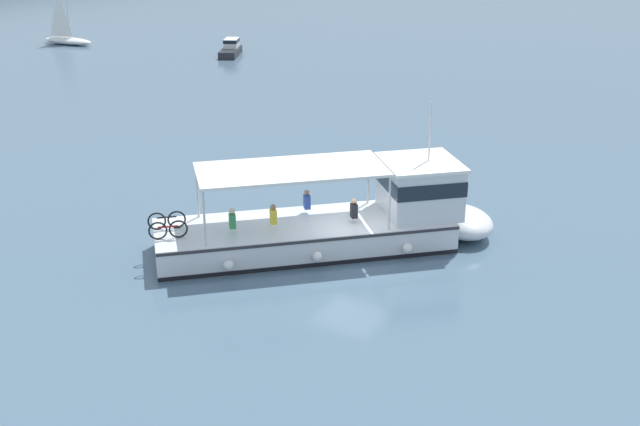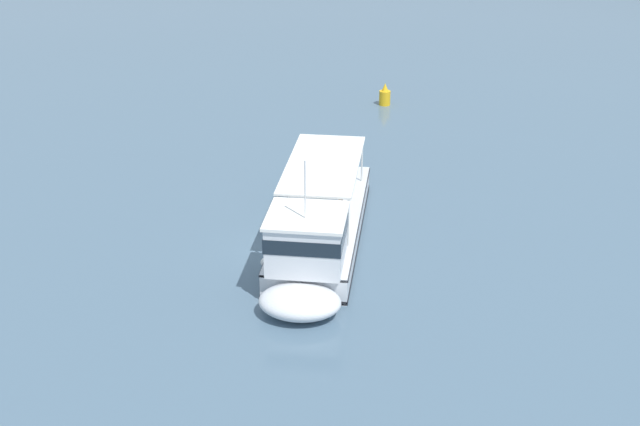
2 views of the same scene
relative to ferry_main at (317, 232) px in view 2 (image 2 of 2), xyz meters
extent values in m
plane|color=slate|center=(-0.75, -0.62, -1.02)|extent=(400.00, 400.00, 0.00)
cube|color=silver|center=(-1.09, 1.19, -0.47)|extent=(9.66, 10.12, 1.10)
ellipsoid|color=silver|center=(3.10, -3.37, -0.47)|extent=(3.66, 3.61, 1.01)
cube|color=black|center=(-1.09, 1.19, -0.92)|extent=(9.69, 10.14, 0.16)
cube|color=#2D2D33|center=(-1.09, 1.19, 0.00)|extent=(9.71, 10.16, 0.10)
cube|color=silver|center=(1.89, -2.05, 1.03)|extent=(3.76, 3.75, 1.90)
cube|color=#19232D|center=(1.89, -2.05, 1.37)|extent=(3.84, 3.83, 0.56)
cube|color=white|center=(1.89, -2.05, 2.04)|extent=(3.99, 3.98, 0.12)
cube|color=white|center=(-1.39, 1.52, 2.13)|extent=(6.70, 6.93, 0.10)
cylinder|color=silver|center=(1.81, 0.05, 1.08)|extent=(0.08, 0.08, 2.00)
cylinder|color=silver|center=(-0.20, -1.79, 1.08)|extent=(0.08, 0.08, 2.00)
cylinder|color=silver|center=(-2.59, 4.84, 1.08)|extent=(0.08, 0.08, 2.00)
cylinder|color=silver|center=(-4.60, 3.00, 1.08)|extent=(0.08, 0.08, 2.00)
cylinder|color=silver|center=(2.09, -2.27, 3.20)|extent=(0.06, 0.06, 2.20)
sphere|color=white|center=(-0.10, -2.52, -0.52)|extent=(0.36, 0.36, 0.36)
sphere|color=white|center=(-2.33, -0.09, -0.52)|extent=(0.36, 0.36, 0.36)
sphere|color=white|center=(-4.43, 2.20, -0.52)|extent=(0.36, 0.36, 0.36)
torus|color=black|center=(-3.84, 4.85, 0.41)|extent=(0.49, 0.53, 0.66)
torus|color=black|center=(-4.31, 5.36, 0.41)|extent=(0.49, 0.53, 0.66)
cylinder|color=#232328|center=(-4.07, 5.10, 0.53)|extent=(0.52, 0.56, 0.06)
torus|color=black|center=(-4.50, 4.24, 0.41)|extent=(0.49, 0.53, 0.66)
torus|color=black|center=(-4.97, 4.75, 0.41)|extent=(0.49, 0.53, 0.66)
cylinder|color=maroon|center=(-4.74, 4.50, 0.53)|extent=(0.52, 0.56, 0.06)
cube|color=#338C4C|center=(-3.21, 2.86, 0.54)|extent=(0.38, 0.38, 0.52)
sphere|color=beige|center=(-3.21, 2.86, 0.91)|extent=(0.20, 0.20, 0.20)
cube|color=yellow|center=(-2.16, 1.82, 0.54)|extent=(0.38, 0.38, 0.52)
sphere|color=#9E7051|center=(-2.16, 1.82, 0.91)|extent=(0.20, 0.20, 0.20)
cube|color=#2D4CA5|center=(-0.29, 1.53, 0.54)|extent=(0.38, 0.38, 0.52)
sphere|color=#9E7051|center=(-0.29, 1.53, 0.91)|extent=(0.20, 0.20, 0.20)
cube|color=black|center=(-0.22, -0.40, 0.54)|extent=(0.38, 0.38, 0.52)
sphere|color=tan|center=(-0.22, -0.40, 0.91)|extent=(0.20, 0.20, 0.20)
cylinder|color=gold|center=(-12.51, 16.00, -0.57)|extent=(0.70, 0.70, 0.90)
cone|color=gold|center=(-12.51, 16.00, 0.13)|extent=(0.42, 0.42, 0.50)
camera|label=1|loc=(-24.79, -13.02, 11.42)|focal=45.97mm
camera|label=2|loc=(22.47, -18.76, 14.66)|focal=45.90mm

